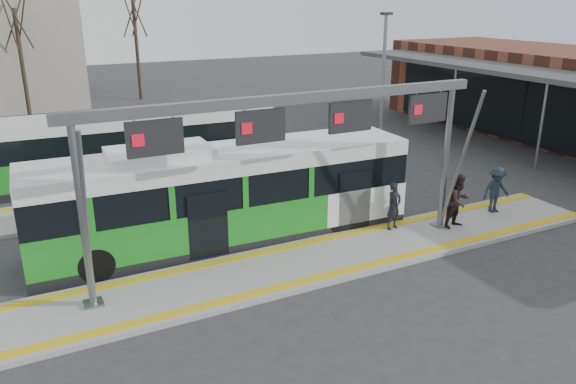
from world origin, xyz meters
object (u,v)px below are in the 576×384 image
passenger_a (394,206)px  passenger_c (496,190)px  passenger_b (458,201)px  hero_bus (225,196)px  gantry (298,130)px

passenger_a → passenger_c: 4.47m
passenger_a → passenger_b: (2.13, -0.90, 0.13)m
passenger_b → passenger_a: bearing=149.3°
passenger_b → hero_bus: bearing=150.8°
gantry → hero_bus: (-1.32, 2.70, -2.69)m
gantry → hero_bus: size_ratio=1.01×
gantry → passenger_b: (6.32, -0.28, -3.17)m
passenger_c → passenger_b: bearing=-162.6°
gantry → passenger_a: size_ratio=7.61×
gantry → hero_bus: gantry is taller
hero_bus → passenger_a: bearing=-18.6°
passenger_b → gantry: bearing=169.6°
passenger_a → hero_bus: bearing=147.4°
passenger_b → passenger_c: size_ratio=1.10×
passenger_c → gantry: bearing=-172.5°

